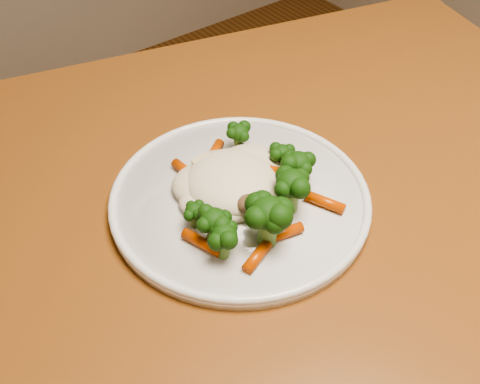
{
  "coord_description": "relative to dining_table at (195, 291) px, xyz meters",
  "views": [
    {
      "loc": [
        -0.34,
        -0.43,
        1.23
      ],
      "look_at": [
        -0.05,
        -0.04,
        0.77
      ],
      "focal_mm": 45.0,
      "sensor_mm": 36.0,
      "label": 1
    }
  ],
  "objects": [
    {
      "name": "dining_table",
      "position": [
        0.0,
        0.0,
        0.0
      ],
      "size": [
        1.33,
        1.05,
        0.75
      ],
      "rotation": [
        0.0,
        0.0,
        -0.25
      ],
      "color": "brown",
      "rests_on": "ground"
    },
    {
      "name": "plate",
      "position": [
        0.07,
        0.0,
        0.11
      ],
      "size": [
        0.29,
        0.29,
        0.01
      ],
      "primitive_type": "cylinder",
      "color": "white",
      "rests_on": "dining_table"
    },
    {
      "name": "meal",
      "position": [
        0.07,
        -0.01,
        0.14
      ],
      "size": [
        0.18,
        0.19,
        0.05
      ],
      "color": "beige",
      "rests_on": "plate"
    }
  ]
}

